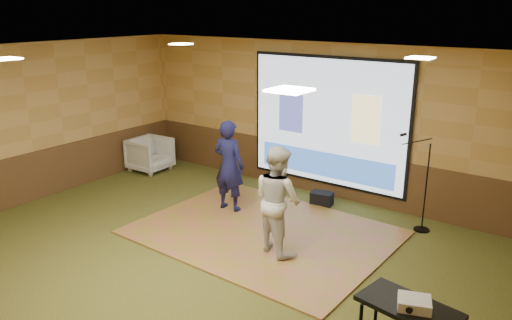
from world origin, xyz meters
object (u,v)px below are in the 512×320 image
Objects in this scene: player_left at (229,166)px; player_right at (278,200)px; banquet_chair at (150,154)px; mic_stand at (421,202)px; projector at (414,303)px; projector_screen at (327,123)px; duffel_bag at (322,199)px; dance_floor at (263,232)px.

player_left reaches higher than player_right.
player_right reaches higher than banquet_chair.
projector is at bearing -58.49° from mic_stand.
projector_screen reaches higher than player_right.
duffel_bag is (1.27, 1.23, -0.74)m from player_left.
player_left reaches higher than banquet_chair.
duffel_bag is at bearing 83.14° from dance_floor.
player_right is at bearing -80.35° from duffel_bag.
player_right reaches higher than duffel_bag.
projector_screen is 1.45m from duffel_bag.
dance_floor is at bearing -109.34° from banquet_chair.
mic_stand is (2.08, -0.51, -0.98)m from projector_screen.
projector_screen is 2.36m from mic_stand.
projector_screen is at bearing -178.87° from mic_stand.
duffel_bag is at bearing -140.77° from player_left.
banquet_chair is (-6.08, -0.43, -0.11)m from mic_stand.
duffel_bag is at bearing -66.41° from projector_screen.
player_right reaches higher than projector.
player_left is at bearing 157.56° from dance_floor.
player_right reaches higher than mic_stand.
player_right is 5.62× the size of projector.
dance_floor is at bearing -96.86° from duffel_bag.
dance_floor is at bearing -126.40° from mic_stand.
dance_floor is 4.80× the size of banquet_chair.
projector_screen is 4.25m from banquet_chair.
duffel_bag is at bearing 107.82° from projector.
player_left reaches higher than projector.
dance_floor is 13.70× the size of projector.
duffel_bag is (0.22, -0.50, -1.35)m from projector_screen.
player_right is at bearing -111.11° from mic_stand.
duffel_bag is at bearing -86.38° from banquet_chair.
mic_stand is 1.95× the size of banquet_chair.
projector is 4.02m from mic_stand.
player_right is at bearing 147.20° from player_left.
banquet_chair is at bearing -173.98° from duffel_bag.
banquet_chair is 4.25m from duffel_bag.
duffel_bag is (-0.36, 2.09, -0.74)m from player_right.
projector is at bearing -117.53° from banquet_chair.
projector_screen is at bearing 113.59° from duffel_bag.
dance_floor is 3.99m from projector.
banquet_chair is at bearing -161.03° from mic_stand.
duffel_bag is at bearing -61.10° from player_right.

